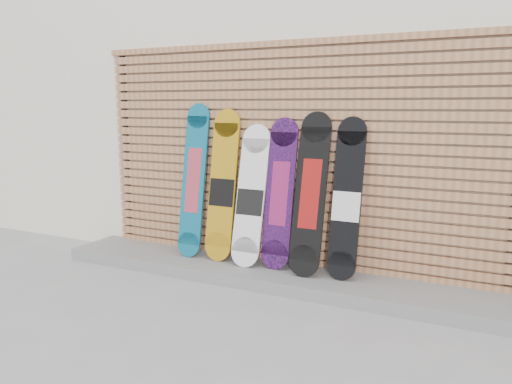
% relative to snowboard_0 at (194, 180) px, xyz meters
% --- Properties ---
extents(ground, '(80.00, 80.00, 0.00)m').
position_rel_snowboard_0_xyz_m(ground, '(1.13, -0.79, -0.91)').
color(ground, '#949497').
rests_on(ground, ground).
extents(building, '(12.00, 5.00, 3.60)m').
position_rel_snowboard_0_xyz_m(building, '(1.63, 2.71, 0.89)').
color(building, silver).
rests_on(building, ground).
extents(concrete_step, '(4.60, 0.70, 0.12)m').
position_rel_snowboard_0_xyz_m(concrete_step, '(0.98, -0.11, -0.85)').
color(concrete_step, slate).
rests_on(concrete_step, ground).
extents(slat_wall, '(4.26, 0.08, 2.29)m').
position_rel_snowboard_0_xyz_m(slat_wall, '(0.98, 0.18, 0.30)').
color(slat_wall, '#A66A45').
rests_on(slat_wall, ground).
extents(snowboard_0, '(0.26, 0.31, 1.59)m').
position_rel_snowboard_0_xyz_m(snowboard_0, '(0.00, 0.00, 0.00)').
color(snowboard_0, '#0D617F').
rests_on(snowboard_0, concrete_step).
extents(snowboard_1, '(0.29, 0.29, 1.53)m').
position_rel_snowboard_0_xyz_m(snowboard_1, '(0.34, 0.00, -0.04)').
color(snowboard_1, '#B88513').
rests_on(snowboard_1, concrete_step).
extents(snowboard_2, '(0.30, 0.36, 1.39)m').
position_rel_snowboard_0_xyz_m(snowboard_2, '(0.68, -0.03, -0.11)').
color(snowboard_2, white).
rests_on(snowboard_2, concrete_step).
extents(snowboard_3, '(0.28, 0.29, 1.45)m').
position_rel_snowboard_0_xyz_m(snowboard_3, '(0.97, 0.01, -0.07)').
color(snowboard_3, black).
rests_on(snowboard_3, concrete_step).
extents(snowboard_4, '(0.30, 0.37, 1.51)m').
position_rel_snowboard_0_xyz_m(snowboard_4, '(1.30, -0.03, -0.04)').
color(snowboard_4, black).
rests_on(snowboard_4, concrete_step).
extents(snowboard_5, '(0.27, 0.31, 1.47)m').
position_rel_snowboard_0_xyz_m(snowboard_5, '(1.64, -0.00, -0.07)').
color(snowboard_5, black).
rests_on(snowboard_5, concrete_step).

